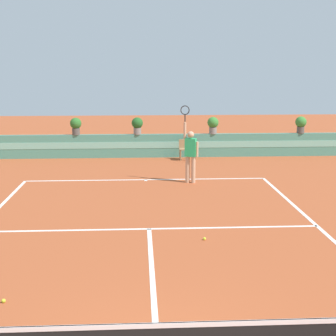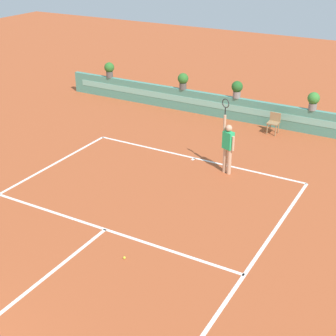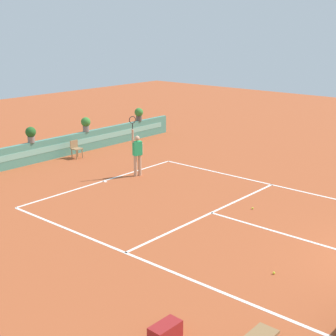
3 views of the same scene
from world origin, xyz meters
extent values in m
plane|color=#A84C28|center=(0.00, 6.00, 0.00)|extent=(60.00, 60.00, 0.00)
cube|color=white|center=(0.00, 11.89, 0.00)|extent=(8.22, 0.10, 0.01)
cube|color=white|center=(0.00, 6.40, 0.00)|extent=(8.22, 0.10, 0.01)
cube|color=white|center=(0.00, 3.20, 0.00)|extent=(0.10, 6.40, 0.01)
cube|color=white|center=(4.11, 5.95, 0.00)|extent=(0.10, 11.89, 0.01)
cube|color=white|center=(0.00, 11.79, 0.00)|extent=(0.10, 0.20, 0.01)
cube|color=#4C8E7A|center=(0.00, 16.39, 0.50)|extent=(18.00, 0.20, 1.00)
cube|color=#7ABCA8|center=(0.00, 16.29, 0.55)|extent=(17.10, 0.01, 0.28)
cylinder|color=#99754C|center=(1.49, 15.41, 0.23)|extent=(0.05, 0.05, 0.45)
cylinder|color=#99754C|center=(1.85, 15.41, 0.23)|extent=(0.05, 0.05, 0.45)
cylinder|color=#99754C|center=(1.49, 15.77, 0.23)|extent=(0.05, 0.05, 0.45)
cylinder|color=#99754C|center=(1.85, 15.77, 0.23)|extent=(0.05, 0.05, 0.45)
cube|color=#99754C|center=(1.67, 15.59, 0.47)|extent=(0.44, 0.44, 0.04)
cube|color=#99754C|center=(1.67, 15.79, 0.67)|extent=(0.44, 0.04, 0.36)
cylinder|color=tan|center=(1.58, 11.32, 0.45)|extent=(0.14, 0.14, 0.90)
cylinder|color=tan|center=(1.40, 11.39, 0.45)|extent=(0.14, 0.14, 0.90)
cube|color=#28B266|center=(1.49, 11.35, 1.20)|extent=(0.41, 0.33, 0.60)
sphere|color=tan|center=(1.49, 11.35, 1.63)|extent=(0.22, 0.22, 0.22)
cylinder|color=tan|center=(1.30, 11.42, 1.75)|extent=(0.09, 0.09, 0.55)
cylinder|color=black|center=(1.30, 11.42, 2.17)|extent=(0.04, 0.04, 0.24)
torus|color=#262626|center=(1.30, 11.42, 2.43)|extent=(0.30, 0.13, 0.31)
cylinder|color=tan|center=(1.70, 11.28, 1.15)|extent=(0.09, 0.09, 0.50)
sphere|color=#CCE033|center=(1.23, 5.52, 0.03)|extent=(0.07, 0.07, 0.07)
cylinder|color=gray|center=(-0.29, 16.39, 1.14)|extent=(0.32, 0.32, 0.28)
sphere|color=#235B23|center=(-0.29, 16.39, 1.48)|extent=(0.48, 0.48, 0.48)
cylinder|color=#514C47|center=(-2.89, 16.39, 1.14)|extent=(0.32, 0.32, 0.28)
sphere|color=#2D6B28|center=(-2.89, 16.39, 1.48)|extent=(0.48, 0.48, 0.48)
cylinder|color=#514C47|center=(-6.92, 16.39, 1.14)|extent=(0.32, 0.32, 0.28)
sphere|color=#2D6B28|center=(-6.92, 16.39, 1.48)|extent=(0.48, 0.48, 0.48)
cylinder|color=gray|center=(2.96, 16.39, 1.14)|extent=(0.32, 0.32, 0.28)
sphere|color=#387F33|center=(2.96, 16.39, 1.48)|extent=(0.48, 0.48, 0.48)
camera|label=1|loc=(-0.22, -5.39, 3.82)|focal=54.82mm
camera|label=2|loc=(7.32, -2.99, 7.53)|focal=53.57mm
camera|label=3|loc=(-13.03, -2.90, 6.19)|focal=53.30mm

